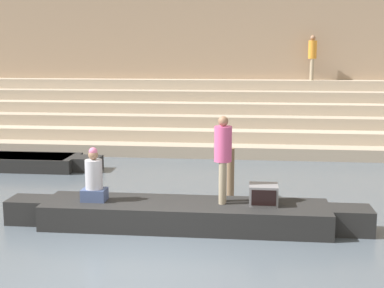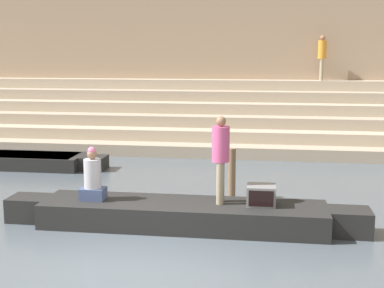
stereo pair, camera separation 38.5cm
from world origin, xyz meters
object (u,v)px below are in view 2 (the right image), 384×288
object	(u,v)px
tv_set	(261,195)
moored_boat_shore	(0,159)
person_standing	(221,153)
person_on_steps	(322,54)
person_rowing	(93,179)
rowboat_main	(183,214)
mooring_post	(232,174)

from	to	relation	value
tv_set	moored_boat_shore	xyz separation A→B (m)	(-7.44, 4.43, -0.44)
person_standing	moored_boat_shore	bearing A→B (deg)	162.87
person_standing	person_on_steps	world-z (taller)	person_on_steps
person_standing	tv_set	size ratio (longest dim) A/B	3.11
person_rowing	moored_boat_shore	size ratio (longest dim) A/B	0.16
rowboat_main	person_rowing	xyz separation A→B (m)	(-1.71, -0.03, 0.62)
rowboat_main	moored_boat_shore	bearing A→B (deg)	141.96
person_rowing	moored_boat_shore	bearing A→B (deg)	119.36
moored_boat_shore	mooring_post	xyz separation A→B (m)	(6.76, -2.42, 0.36)
rowboat_main	person_standing	bearing A→B (deg)	6.86
tv_set	person_on_steps	size ratio (longest dim) A/B	0.32
person_standing	rowboat_main	bearing A→B (deg)	-155.75
person_standing	moored_boat_shore	xyz separation A→B (m)	(-6.69, 4.40, -1.19)
person_standing	person_on_steps	bearing A→B (deg)	91.77
moored_boat_shore	person_on_steps	world-z (taller)	person_on_steps
tv_set	rowboat_main	bearing A→B (deg)	-178.54
mooring_post	person_standing	bearing A→B (deg)	-92.21
tv_set	mooring_post	bearing A→B (deg)	107.43
rowboat_main	mooring_post	xyz separation A→B (m)	(0.77, 2.07, 0.32)
person_on_steps	moored_boat_shore	bearing A→B (deg)	123.72
person_rowing	mooring_post	size ratio (longest dim) A/B	0.90
rowboat_main	moored_boat_shore	xyz separation A→B (m)	(-6.00, 4.50, -0.05)
rowboat_main	tv_set	xyz separation A→B (m)	(1.44, 0.07, 0.40)
mooring_post	rowboat_main	bearing A→B (deg)	-110.27
person_standing	tv_set	bearing A→B (deg)	13.85
tv_set	moored_boat_shore	size ratio (longest dim) A/B	0.08
tv_set	mooring_post	distance (m)	2.12
person_standing	person_rowing	size ratio (longest dim) A/B	1.59
person_standing	tv_set	distance (m)	1.06
rowboat_main	person_rowing	bearing A→B (deg)	179.75
person_standing	mooring_post	distance (m)	2.14
person_standing	person_on_steps	distance (m)	11.00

